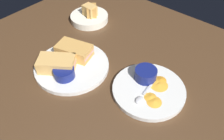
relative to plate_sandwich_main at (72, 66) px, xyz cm
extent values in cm
cube|color=#4C331E|center=(3.44, 7.42, -2.30)|extent=(110.00, 110.00, 3.00)
cylinder|color=silver|center=(0.00, 0.00, 0.00)|extent=(27.71, 27.71, 1.60)
cube|color=tan|center=(-2.96, 4.36, 3.20)|extent=(14.60, 10.92, 4.80)
cube|color=#DB938E|center=(-2.96, 4.36, 3.20)|extent=(14.68, 10.41, 0.80)
cube|color=tan|center=(-2.29, -4.74, 3.20)|extent=(14.98, 13.81, 4.80)
cube|color=#DB938E|center=(-2.29, -4.74, 3.20)|extent=(14.83, 13.48, 0.80)
cylinder|color=navy|center=(2.65, -5.64, 2.56)|extent=(7.36, 7.36, 3.52)
cylinder|color=black|center=(2.65, -5.64, 3.92)|extent=(6.04, 6.04, 0.60)
cube|color=silver|center=(-4.40, 1.35, 1.05)|extent=(4.47, 4.44, 0.40)
ellipsoid|color=silver|center=(-0.49, -2.52, 1.20)|extent=(3.82, 3.82, 0.80)
cylinder|color=silver|center=(28.38, 9.09, 0.00)|extent=(24.69, 24.69, 1.60)
cylinder|color=navy|center=(24.68, 12.18, 2.76)|extent=(7.70, 7.70, 3.92)
cylinder|color=olive|center=(24.68, 12.18, 4.32)|extent=(6.31, 6.31, 0.60)
cube|color=silver|center=(28.47, 8.14, 1.05)|extent=(1.31, 5.55, 0.40)
ellipsoid|color=silver|center=(28.99, 2.67, 1.20)|extent=(2.49, 3.39, 0.80)
cone|color=gold|center=(30.94, 6.11, 1.10)|extent=(5.91, 5.91, 0.60)
cone|color=gold|center=(30.16, 12.44, 1.10)|extent=(8.73, 8.73, 0.60)
cone|color=gold|center=(28.62, 12.68, 1.10)|extent=(9.27, 9.27, 0.60)
cone|color=orange|center=(29.42, 14.72, 1.10)|extent=(4.99, 4.99, 0.60)
cone|color=gold|center=(32.87, 5.33, 1.10)|extent=(5.38, 5.38, 0.60)
cylinder|color=silver|center=(-18.03, 27.54, 0.70)|extent=(17.69, 17.69, 3.00)
cube|color=#C68C42|center=(-16.96, 28.33, 4.58)|extent=(7.33, 7.37, 4.76)
cube|color=tan|center=(-17.55, 27.70, 4.70)|extent=(6.17, 4.63, 5.01)
camera|label=1|loc=(51.39, -36.80, 58.46)|focal=36.27mm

